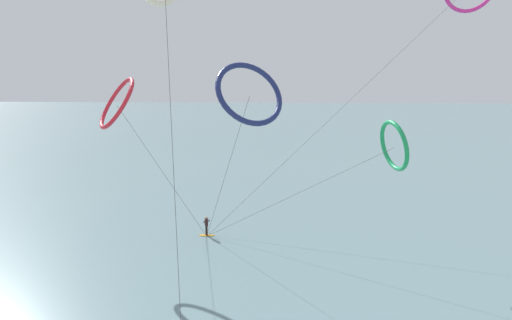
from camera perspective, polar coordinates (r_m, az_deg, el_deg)
name	(u,v)px	position (r m, az deg, el deg)	size (l,w,h in m)	color
sea_water	(274,128)	(111.71, 2.35, 4.28)	(400.00, 200.00, 0.08)	slate
surfer_amber	(206,227)	(37.05, -6.53, -8.77)	(1.40, 0.70, 1.70)	orange
kite_emerald	(394,146)	(31.22, 17.66, 1.80)	(14.87, 6.39, 10.43)	#199351
kite_navy	(250,94)	(27.92, -0.86, 8.71)	(6.86, 8.98, 14.26)	navy
kite_crimson	(117,103)	(34.52, -17.84, 7.12)	(8.60, 5.21, 13.26)	red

